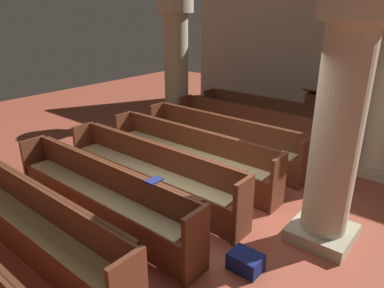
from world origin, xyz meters
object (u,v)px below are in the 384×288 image
pew_row_1 (247,126)px  pew_row_6 (33,223)px  pew_row_3 (189,152)px  hymn_book (154,180)px  pew_row_0 (268,116)px  pew_row_4 (150,170)px  pew_row_5 (100,193)px  kneeler_box_navy (246,262)px  pillar_far_side (176,61)px  lectern (311,113)px  pillar_aisle_rear (338,125)px  pew_row_2 (221,138)px

pew_row_1 → pew_row_6: size_ratio=1.00×
pew_row_3 → hymn_book: bearing=-62.7°
pew_row_0 → hymn_book: (0.92, -4.75, 0.42)m
pew_row_0 → pew_row_3: 2.97m
pew_row_0 → pew_row_4: bearing=-90.0°
pew_row_3 → pew_row_0: bearing=90.0°
pew_row_4 → pew_row_6: (0.00, -1.98, 0.00)m
pew_row_5 → kneeler_box_navy: (2.15, 0.48, -0.39)m
pew_row_6 → pillar_far_side: (-2.57, 5.48, 1.14)m
pew_row_3 → kneeler_box_navy: size_ratio=9.26×
pew_row_1 → pew_row_4: bearing=-90.0°
pew_row_5 → pew_row_6: bearing=-90.0°
pew_row_4 → pew_row_0: bearing=90.0°
pew_row_4 → lectern: 5.11m
pew_row_6 → kneeler_box_navy: (2.15, 1.47, -0.39)m
pillar_aisle_rear → kneeler_box_navy: (-0.47, -1.20, -1.53)m
pew_row_6 → pillar_aisle_rear: (2.62, 2.67, 1.14)m
pew_row_3 → pew_row_4: size_ratio=1.00×
pew_row_1 → pillar_aisle_rear: pillar_aisle_rear is taller
pew_row_6 → pew_row_0: bearing=90.0°
pew_row_6 → kneeler_box_navy: 2.63m
pew_row_2 → pillar_far_side: size_ratio=1.16×
pew_row_2 → kneeler_box_navy: pew_row_2 is taller
pew_row_1 → lectern: (0.61, 2.10, -0.04)m
pillar_far_side → lectern: 3.74m
pew_row_6 → hymn_book: bearing=52.2°
pew_row_2 → pew_row_4: 1.98m
pew_row_1 → hymn_book: 3.90m
pillar_far_side → kneeler_box_navy: (4.72, -4.01, -1.53)m
pew_row_1 → lectern: bearing=73.7°
pew_row_3 → pillar_far_side: bearing=135.6°
pew_row_0 → pew_row_1: bearing=-90.0°
pew_row_0 → pillar_aisle_rear: bearing=-51.3°
pew_row_1 → pew_row_6: same height
kneeler_box_navy → pew_row_6: bearing=-145.6°
pew_row_4 → pillar_aisle_rear: (2.62, 0.69, 1.14)m
pew_row_3 → pew_row_4: 0.99m
pew_row_0 → lectern: (0.61, 1.11, -0.04)m
pew_row_2 → lectern: lectern is taller
pew_row_5 → pillar_aisle_rear: 3.32m
kneeler_box_navy → lectern: bearing=105.4°
pew_row_5 → pew_row_6: 0.99m
pew_row_3 → lectern: bearing=81.5°
pillar_far_side → pew_row_4: bearing=-53.7°
pillar_far_side → pillar_aisle_rear: 5.91m
pew_row_3 → hymn_book: (0.92, -1.78, 0.42)m
pew_row_4 → hymn_book: hymn_book is taller
pillar_far_side → pillar_aisle_rear: size_ratio=1.00×
pew_row_3 → pew_row_4: (0.00, -0.99, 0.00)m
pillar_aisle_rear → hymn_book: 2.37m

